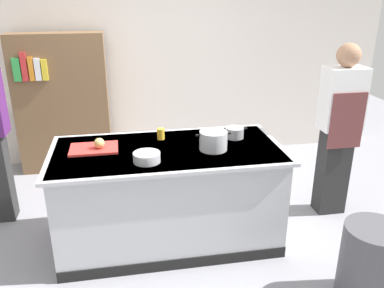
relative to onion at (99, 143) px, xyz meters
The scene contains 12 objects.
ground_plane 1.12m from the onion, ahead, with size 10.00×10.00×0.00m, color gray.
back_wall 2.18m from the onion, 74.45° to the left, with size 6.40×0.12×3.00m, color silver.
counter_island 0.76m from the onion, ahead, with size 1.98×0.98×0.90m.
cutting_board 0.08m from the onion, 153.54° to the left, with size 0.40×0.28×0.02m, color red.
onion is the anchor object (origin of this frame).
stock_pot 0.96m from the onion, ahead, with size 0.30×0.24×0.16m.
sauce_pan 1.21m from the onion, ahead, with size 0.23×0.17×0.10m.
mixing_bowl 0.49m from the onion, 39.51° to the right, with size 0.22×0.22×0.08m, color #B7BABF.
juice_cup 0.57m from the onion, 18.19° to the left, with size 0.07×0.07×0.10m, color yellow.
trash_bin 2.30m from the onion, 29.87° to the right, with size 0.44×0.44×0.61m, color #4C4C51.
person_chef 2.27m from the onion, ahead, with size 0.38×0.25×1.72m.
bookshelf 1.81m from the onion, 106.42° to the left, with size 1.10×0.31×1.70m.
Camera 1 is at (-0.35, -3.14, 2.18)m, focal length 37.44 mm.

